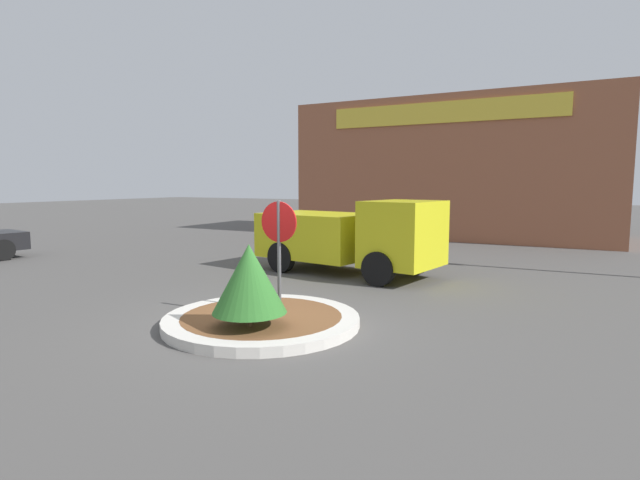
{
  "coord_description": "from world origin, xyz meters",
  "views": [
    {
      "loc": [
        5.09,
        -7.26,
        2.57
      ],
      "look_at": [
        -0.38,
        2.94,
        1.23
      ],
      "focal_mm": 28.0,
      "sensor_mm": 36.0,
      "label": 1
    }
  ],
  "objects": [
    {
      "name": "stop_sign",
      "position": [
        0.08,
        0.47,
        1.56
      ],
      "size": [
        0.75,
        0.07,
        2.24
      ],
      "color": "#4C4C51",
      "rests_on": "ground_plane"
    },
    {
      "name": "utility_truck",
      "position": [
        -0.75,
        5.4,
        1.09
      ],
      "size": [
        5.45,
        2.87,
        2.1
      ],
      "rotation": [
        0.0,
        0.0,
        -0.16
      ],
      "color": "gold",
      "rests_on": "ground_plane"
    },
    {
      "name": "traffic_island",
      "position": [
        0.0,
        0.0,
        0.09
      ],
      "size": [
        3.54,
        3.54,
        0.18
      ],
      "color": "beige",
      "rests_on": "ground_plane"
    },
    {
      "name": "ground_plane",
      "position": [
        0.0,
        0.0,
        0.0
      ],
      "size": [
        120.0,
        120.0,
        0.0
      ],
      "primitive_type": "plane",
      "color": "#514F4C"
    },
    {
      "name": "island_shrub",
      "position": [
        0.23,
        -0.68,
        0.99
      ],
      "size": [
        1.24,
        1.24,
        1.39
      ],
      "color": "brown",
      "rests_on": "traffic_island"
    },
    {
      "name": "storefront_building",
      "position": [
        -0.6,
        17.41,
        3.19
      ],
      "size": [
        14.3,
        6.07,
        6.37
      ],
      "color": "#93563D",
      "rests_on": "ground_plane"
    }
  ]
}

